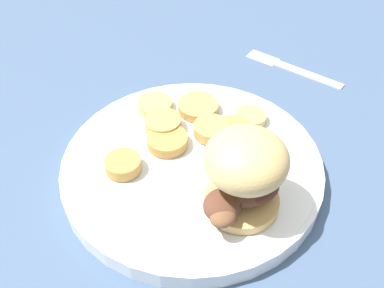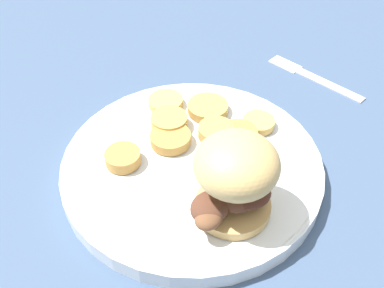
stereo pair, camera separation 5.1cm
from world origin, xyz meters
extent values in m
plane|color=#3D5170|center=(0.00, 0.00, 0.00)|extent=(4.00, 4.00, 0.00)
cylinder|color=white|center=(0.00, 0.00, 0.01)|extent=(0.31, 0.31, 0.02)
torus|color=white|center=(0.00, 0.00, 0.02)|extent=(0.30, 0.30, 0.01)
cylinder|color=tan|center=(0.01, -0.08, 0.03)|extent=(0.08, 0.08, 0.01)
ellipsoid|color=#4C281E|center=(0.02, -0.09, 0.05)|extent=(0.06, 0.05, 0.02)
ellipsoid|color=brown|center=(-0.03, -0.10, 0.05)|extent=(0.03, 0.03, 0.02)
ellipsoid|color=#563323|center=(0.01, -0.09, 0.05)|extent=(0.05, 0.05, 0.02)
ellipsoid|color=#563323|center=(-0.02, -0.09, 0.05)|extent=(0.05, 0.05, 0.02)
ellipsoid|color=brown|center=(0.02, -0.06, 0.05)|extent=(0.06, 0.06, 0.02)
ellipsoid|color=brown|center=(0.02, -0.08, 0.05)|extent=(0.06, 0.06, 0.01)
ellipsoid|color=#DBB26B|center=(0.01, -0.08, 0.09)|extent=(0.08, 0.08, 0.06)
cylinder|color=#BC8942|center=(0.07, 0.01, 0.03)|extent=(0.05, 0.05, 0.01)
cylinder|color=tan|center=(0.01, 0.11, 0.03)|extent=(0.05, 0.05, 0.01)
cylinder|color=tan|center=(0.06, 0.07, 0.03)|extent=(0.05, 0.05, 0.01)
cylinder|color=#BC8942|center=(-0.07, 0.03, 0.03)|extent=(0.04, 0.04, 0.01)
cylinder|color=#BC8942|center=(-0.01, 0.04, 0.03)|extent=(0.05, 0.05, 0.01)
cylinder|color=tan|center=(0.00, 0.07, 0.03)|extent=(0.05, 0.05, 0.02)
cylinder|color=tan|center=(0.10, 0.02, 0.03)|extent=(0.04, 0.04, 0.01)
cylinder|color=tan|center=(0.04, 0.02, 0.03)|extent=(0.04, 0.04, 0.01)
cube|color=silver|center=(0.26, 0.07, 0.00)|extent=(0.05, 0.11, 0.00)
cube|color=silver|center=(0.23, 0.15, 0.00)|extent=(0.04, 0.05, 0.00)
camera|label=1|loc=(-0.20, -0.30, 0.40)|focal=42.00mm
camera|label=2|loc=(-0.16, -0.33, 0.40)|focal=42.00mm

